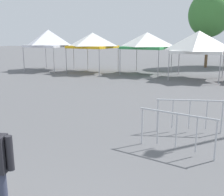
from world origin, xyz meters
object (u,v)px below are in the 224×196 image
object	(u,v)px
canopy_tent_behind_right	(147,41)
canopy_tent_far_left	(49,38)
crowd_barrier_by_lift	(177,125)
canopy_tent_behind_left	(199,42)
crowd_barrier_near_person	(190,109)
canopy_tent_right_of_center	(93,40)
tree_behind_tents_right	(209,14)

from	to	relation	value
canopy_tent_behind_right	canopy_tent_far_left	bearing A→B (deg)	-173.05
canopy_tent_behind_right	crowd_barrier_by_lift	bearing A→B (deg)	-68.90
canopy_tent_behind_right	crowd_barrier_by_lift	world-z (taller)	canopy_tent_behind_right
canopy_tent_behind_right	canopy_tent_behind_left	size ratio (longest dim) A/B	1.04
crowd_barrier_near_person	crowd_barrier_by_lift	bearing A→B (deg)	-91.64
canopy_tent_behind_left	crowd_barrier_by_lift	world-z (taller)	canopy_tent_behind_left
canopy_tent_behind_left	canopy_tent_right_of_center	bearing A→B (deg)	178.21
canopy_tent_far_left	canopy_tent_behind_left	bearing A→B (deg)	-0.03
canopy_tent_right_of_center	canopy_tent_behind_right	bearing A→B (deg)	10.34
tree_behind_tents_right	canopy_tent_behind_left	bearing A→B (deg)	-87.72
canopy_tent_right_of_center	canopy_tent_behind_right	distance (m)	4.62
canopy_tent_right_of_center	crowd_barrier_by_lift	size ratio (longest dim) A/B	1.72
canopy_tent_right_of_center	canopy_tent_far_left	bearing A→B (deg)	-176.58
canopy_tent_right_of_center	tree_behind_tents_right	xyz separation A→B (m)	(8.37, 8.16, 2.42)
canopy_tent_far_left	canopy_tent_behind_right	size ratio (longest dim) A/B	1.01
canopy_tent_right_of_center	crowd_barrier_by_lift	distance (m)	17.13
canopy_tent_far_left	canopy_tent_behind_right	world-z (taller)	canopy_tent_far_left
canopy_tent_far_left	canopy_tent_behind_right	distance (m)	9.04
canopy_tent_behind_right	crowd_barrier_near_person	bearing A→B (deg)	-66.21
canopy_tent_behind_left	tree_behind_tents_right	distance (m)	8.80
canopy_tent_behind_left	crowd_barrier_by_lift	bearing A→B (deg)	-83.90
canopy_tent_right_of_center	crowd_barrier_near_person	world-z (taller)	canopy_tent_right_of_center
tree_behind_tents_right	crowd_barrier_by_lift	distance (m)	22.33
canopy_tent_far_left	crowd_barrier_by_lift	distance (m)	19.90
canopy_tent_right_of_center	crowd_barrier_near_person	bearing A→B (deg)	-49.60
canopy_tent_behind_right	crowd_barrier_near_person	world-z (taller)	canopy_tent_behind_right
canopy_tent_behind_right	tree_behind_tents_right	size ratio (longest dim) A/B	0.49
canopy_tent_far_left	canopy_tent_behind_right	xyz separation A→B (m)	(8.97, 1.09, -0.16)
canopy_tent_right_of_center	canopy_tent_behind_right	xyz separation A→B (m)	(4.54, 0.83, 0.00)
canopy_tent_behind_left	crowd_barrier_near_person	distance (m)	11.94
canopy_tent_behind_right	tree_behind_tents_right	world-z (taller)	tree_behind_tents_right
canopy_tent_far_left	tree_behind_tents_right	distance (m)	15.49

